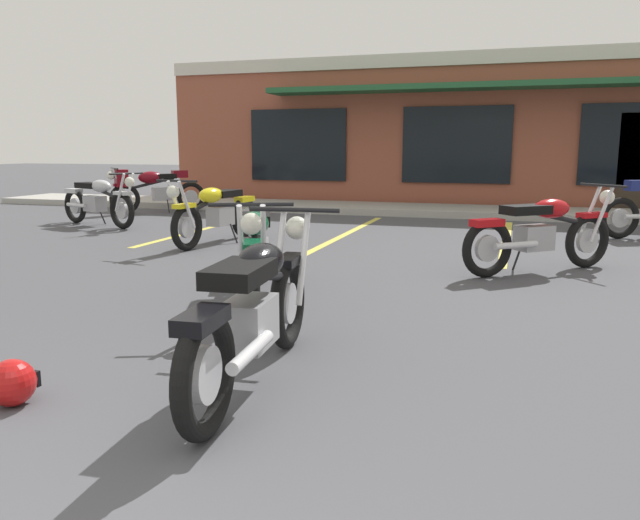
{
  "coord_description": "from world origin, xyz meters",
  "views": [
    {
      "loc": [
        1.4,
        -1.14,
        1.4
      ],
      "look_at": [
        -0.02,
        3.34,
        0.55
      ],
      "focal_mm": 35.15,
      "sensor_mm": 36.0,
      "label": 1
    }
  ],
  "objects_px": {
    "motorcycle_foreground_classic": "(255,308)",
    "helmet_on_pavement": "(12,383)",
    "motorcycle_silver_naked": "(153,188)",
    "motorcycle_green_cafe_racer": "(98,200)",
    "motorcycle_blue_standard": "(255,250)",
    "motorcycle_red_sportbike": "(216,212)",
    "motorcycle_black_cruiser": "(542,232)"
  },
  "relations": [
    {
      "from": "motorcycle_red_sportbike",
      "to": "motorcycle_silver_naked",
      "type": "relative_size",
      "value": 1.24
    },
    {
      "from": "motorcycle_red_sportbike",
      "to": "motorcycle_silver_naked",
      "type": "distance_m",
      "value": 4.88
    },
    {
      "from": "motorcycle_red_sportbike",
      "to": "motorcycle_green_cafe_racer",
      "type": "relative_size",
      "value": 1.04
    },
    {
      "from": "motorcycle_black_cruiser",
      "to": "motorcycle_foreground_classic",
      "type": "bearing_deg",
      "value": -112.73
    },
    {
      "from": "motorcycle_foreground_classic",
      "to": "motorcycle_blue_standard",
      "type": "distance_m",
      "value": 2.15
    },
    {
      "from": "motorcycle_red_sportbike",
      "to": "motorcycle_green_cafe_racer",
      "type": "xyz_separation_m",
      "value": [
        -2.98,
        1.26,
        0.0
      ]
    },
    {
      "from": "motorcycle_red_sportbike",
      "to": "helmet_on_pavement",
      "type": "height_order",
      "value": "motorcycle_red_sportbike"
    },
    {
      "from": "motorcycle_blue_standard",
      "to": "motorcycle_green_cafe_racer",
      "type": "bearing_deg",
      "value": 139.27
    },
    {
      "from": "motorcycle_silver_naked",
      "to": "motorcycle_blue_standard",
      "type": "xyz_separation_m",
      "value": [
        5.21,
        -6.52,
        -0.07
      ]
    },
    {
      "from": "motorcycle_foreground_classic",
      "to": "motorcycle_black_cruiser",
      "type": "bearing_deg",
      "value": 67.27
    },
    {
      "from": "motorcycle_foreground_classic",
      "to": "helmet_on_pavement",
      "type": "height_order",
      "value": "motorcycle_foreground_classic"
    },
    {
      "from": "motorcycle_silver_naked",
      "to": "motorcycle_green_cafe_racer",
      "type": "relative_size",
      "value": 0.83
    },
    {
      "from": "motorcycle_red_sportbike",
      "to": "motorcycle_silver_naked",
      "type": "xyz_separation_m",
      "value": [
        -3.32,
        3.58,
        0.07
      ]
    },
    {
      "from": "motorcycle_blue_standard",
      "to": "helmet_on_pavement",
      "type": "xyz_separation_m",
      "value": [
        -0.29,
        -2.69,
        -0.33
      ]
    },
    {
      "from": "motorcycle_black_cruiser",
      "to": "motorcycle_silver_naked",
      "type": "bearing_deg",
      "value": 150.56
    },
    {
      "from": "motorcycle_red_sportbike",
      "to": "helmet_on_pavement",
      "type": "distance_m",
      "value": 5.86
    },
    {
      "from": "motorcycle_foreground_classic",
      "to": "motorcycle_green_cafe_racer",
      "type": "xyz_separation_m",
      "value": [
        -5.73,
        6.17,
        0.0
      ]
    },
    {
      "from": "motorcycle_blue_standard",
      "to": "helmet_on_pavement",
      "type": "height_order",
      "value": "motorcycle_blue_standard"
    },
    {
      "from": "motorcycle_blue_standard",
      "to": "motorcycle_foreground_classic",
      "type": "bearing_deg",
      "value": -66.54
    },
    {
      "from": "motorcycle_blue_standard",
      "to": "motorcycle_green_cafe_racer",
      "type": "relative_size",
      "value": 0.99
    },
    {
      "from": "helmet_on_pavement",
      "to": "motorcycle_black_cruiser",
      "type": "bearing_deg",
      "value": 59.31
    },
    {
      "from": "motorcycle_green_cafe_racer",
      "to": "helmet_on_pavement",
      "type": "height_order",
      "value": "motorcycle_green_cafe_racer"
    },
    {
      "from": "motorcycle_silver_naked",
      "to": "motorcycle_blue_standard",
      "type": "height_order",
      "value": "same"
    },
    {
      "from": "motorcycle_foreground_classic",
      "to": "motorcycle_black_cruiser",
      "type": "relative_size",
      "value": 1.22
    },
    {
      "from": "motorcycle_black_cruiser",
      "to": "helmet_on_pavement",
      "type": "xyz_separation_m",
      "value": [
        -2.86,
        -4.82,
        -0.33
      ]
    },
    {
      "from": "helmet_on_pavement",
      "to": "motorcycle_green_cafe_racer",
      "type": "bearing_deg",
      "value": 123.68
    },
    {
      "from": "helmet_on_pavement",
      "to": "motorcycle_blue_standard",
      "type": "bearing_deg",
      "value": 83.94
    },
    {
      "from": "motorcycle_blue_standard",
      "to": "motorcycle_silver_naked",
      "type": "bearing_deg",
      "value": 128.64
    },
    {
      "from": "motorcycle_foreground_classic",
      "to": "motorcycle_silver_naked",
      "type": "relative_size",
      "value": 1.25
    },
    {
      "from": "motorcycle_foreground_classic",
      "to": "motorcycle_blue_standard",
      "type": "xyz_separation_m",
      "value": [
        -0.86,
        1.97,
        0.0
      ]
    },
    {
      "from": "motorcycle_red_sportbike",
      "to": "motorcycle_blue_standard",
      "type": "bearing_deg",
      "value": -57.23
    },
    {
      "from": "motorcycle_silver_naked",
      "to": "motorcycle_green_cafe_racer",
      "type": "height_order",
      "value": "same"
    }
  ]
}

